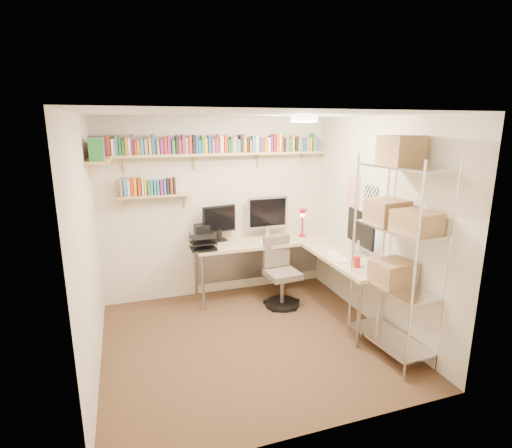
{
  "coord_description": "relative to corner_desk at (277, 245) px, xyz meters",
  "views": [
    {
      "loc": [
        -1.24,
        -3.91,
        2.4
      ],
      "look_at": [
        0.26,
        0.55,
        1.23
      ],
      "focal_mm": 28.0,
      "sensor_mm": 36.0,
      "label": 1
    }
  ],
  "objects": [
    {
      "name": "wall_shelves",
      "position": [
        -1.13,
        0.35,
        1.23
      ],
      "size": [
        3.12,
        1.09,
        0.8
      ],
      "color": "tan",
      "rests_on": "ground"
    },
    {
      "name": "corner_desk",
      "position": [
        0.0,
        0.0,
        0.0
      ],
      "size": [
        2.17,
        2.11,
        1.41
      ],
      "color": "beige",
      "rests_on": "ground"
    },
    {
      "name": "room_shell",
      "position": [
        -0.7,
        -0.94,
        0.75
      ],
      "size": [
        3.24,
        3.04,
        2.52
      ],
      "color": "beige",
      "rests_on": "ground"
    },
    {
      "name": "ground",
      "position": [
        -0.7,
        -0.94,
        -0.8
      ],
      "size": [
        3.2,
        3.2,
        0.0
      ],
      "primitive_type": "plane",
      "color": "#42301C",
      "rests_on": "ground"
    },
    {
      "name": "wire_rack",
      "position": [
        0.66,
        -1.62,
        0.62
      ],
      "size": [
        0.53,
        0.95,
        2.3
      ],
      "rotation": [
        0.0,
        0.0,
        0.09
      ],
      "color": "silver",
      "rests_on": "ground"
    },
    {
      "name": "office_chair",
      "position": [
        -0.01,
        -0.15,
        -0.41
      ],
      "size": [
        0.49,
        0.5,
        0.94
      ],
      "rotation": [
        0.0,
        0.0,
        0.09
      ],
      "color": "black",
      "rests_on": "ground"
    }
  ]
}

